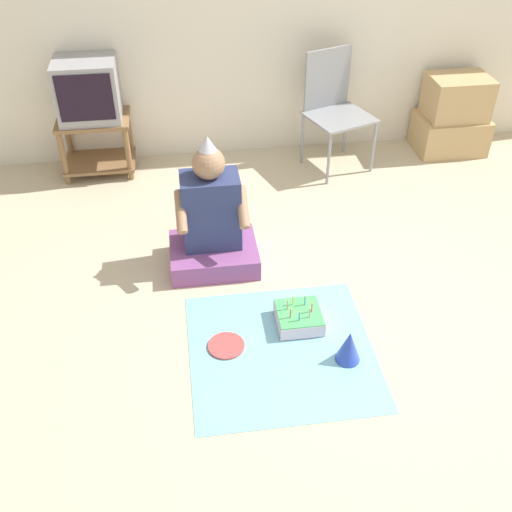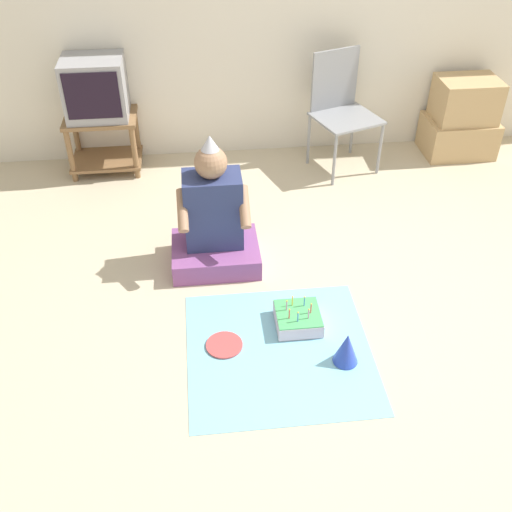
% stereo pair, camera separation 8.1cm
% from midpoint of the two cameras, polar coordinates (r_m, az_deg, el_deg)
% --- Properties ---
extents(ground_plane, '(16.00, 16.00, 0.00)m').
position_cam_midpoint_polar(ground_plane, '(3.52, 10.95, -6.54)').
color(ground_plane, beige).
extents(tv_stand, '(0.55, 0.40, 0.46)m').
position_cam_midpoint_polar(tv_stand, '(4.95, -15.40, 10.58)').
color(tv_stand, olive).
rests_on(tv_stand, ground_plane).
extents(tv, '(0.45, 0.39, 0.45)m').
position_cam_midpoint_polar(tv, '(4.79, -16.22, 14.95)').
color(tv, '#99999E').
rests_on(tv, tv_stand).
extents(folding_chair, '(0.58, 0.56, 0.91)m').
position_cam_midpoint_polar(folding_chair, '(4.84, 6.93, 14.28)').
color(folding_chair, gray).
rests_on(folding_chair, ground_plane).
extents(cardboard_box_stack, '(0.56, 0.41, 0.64)m').
position_cam_midpoint_polar(cardboard_box_stack, '(5.35, 17.82, 12.50)').
color(cardboard_box_stack, tan).
rests_on(cardboard_box_stack, ground_plane).
extents(person_seated, '(0.55, 0.44, 0.88)m').
position_cam_midpoint_polar(person_seated, '(3.75, -4.83, 3.07)').
color(person_seated, '#8C4C8C').
rests_on(person_seated, ground_plane).
extents(party_cloth, '(1.00, 1.00, 0.01)m').
position_cam_midpoint_polar(party_cloth, '(3.32, 1.72, -8.97)').
color(party_cloth, '#7FC6E0').
rests_on(party_cloth, ground_plane).
extents(birthday_cake, '(0.25, 0.25, 0.16)m').
position_cam_midpoint_polar(birthday_cake, '(3.44, 3.43, -5.87)').
color(birthday_cake, silver).
rests_on(birthday_cake, party_cloth).
extents(party_hat_blue, '(0.14, 0.14, 0.19)m').
position_cam_midpoint_polar(party_hat_blue, '(3.23, 8.13, -8.50)').
color(party_hat_blue, blue).
rests_on(party_hat_blue, party_cloth).
extents(paper_plate, '(0.20, 0.20, 0.01)m').
position_cam_midpoint_polar(paper_plate, '(3.34, -3.55, -8.52)').
color(paper_plate, '#D84C4C').
rests_on(paper_plate, party_cloth).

